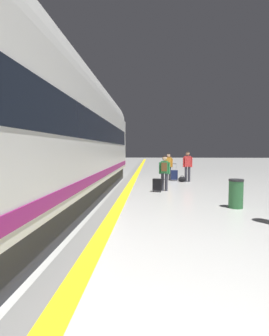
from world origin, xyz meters
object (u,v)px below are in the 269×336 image
Objects in this scene: passenger_far at (169,165)px; waste_bin at (236,194)px; suitcase_far at (174,175)px; suitcase_near at (157,185)px; passenger_mid at (188,164)px; duffel_bag_mid at (182,179)px; passenger_near at (164,170)px.

passenger_far is 7.75m from waste_bin.
passenger_far is 0.75m from suitcase_far.
suitcase_near is at bearing -99.73° from passenger_far.
suitcase_far is 7.36m from waste_bin.
passenger_far is 1.76× the size of waste_bin.
passenger_mid is 3.92× the size of duffel_bag_mid.
passenger_mid reaches higher than passenger_near.
passenger_mid is 1.89× the size of waste_bin.
suitcase_far is at bearing 124.56° from duffel_bag_mid.
passenger_far is at bearing 144.33° from passenger_mid.
suitcase_far is (0.78, 3.88, -0.59)m from passenger_near.
passenger_near is 0.91× the size of passenger_mid.
suitcase_near is 0.57× the size of suitcase_far.
suitcase_near is (-0.32, -0.32, -0.62)m from passenger_near.
passenger_mid reaches higher than duffel_bag_mid.
waste_bin reaches higher than suitcase_near.
suitcase_far is at bearing 149.65° from passenger_mid.
waste_bin is (0.58, -6.83, -0.54)m from passenger_mid.
waste_bin is at bearing -58.45° from passenger_near.
waste_bin is (2.06, -3.36, -0.47)m from passenger_near.
passenger_far is (-1.03, 0.74, -0.07)m from passenger_mid.
waste_bin is (0.90, -6.68, 0.30)m from duffel_bag_mid.
duffel_bag_mid is (1.17, 3.32, -0.78)m from passenger_near.
suitcase_near is 4.25m from passenger_mid.
duffel_bag_mid is (1.49, 3.64, -0.16)m from suitcase_near.
waste_bin is at bearing -82.36° from duffel_bag_mid.
suitcase_near reaches higher than duffel_bag_mid.
passenger_mid is 1.71× the size of suitcase_far.
passenger_mid reaches higher than suitcase_far.
passenger_near reaches higher than suitcase_near.
passenger_mid is at bearing 66.75° from passenger_near.
suitcase_far is at bearing 78.64° from passenger_near.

